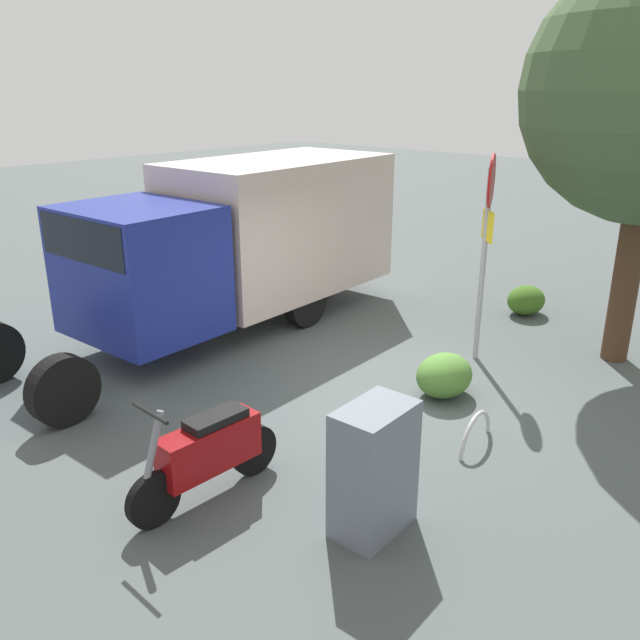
{
  "coord_description": "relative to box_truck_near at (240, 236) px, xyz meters",
  "views": [
    {
      "loc": [
        6.75,
        4.94,
        3.98
      ],
      "look_at": [
        0.42,
        -0.73,
        0.93
      ],
      "focal_mm": 36.88,
      "sensor_mm": 36.0,
      "label": 1
    }
  ],
  "objects": [
    {
      "name": "stop_sign",
      "position": [
        -1.33,
        3.88,
        0.5
      ],
      "size": [
        0.71,
        0.33,
        3.09
      ],
      "color": "#9E9EA3",
      "rests_on": "ground"
    },
    {
      "name": "box_truck_near",
      "position": [
        0.0,
        0.0,
        0.0
      ],
      "size": [
        7.54,
        2.5,
        2.77
      ],
      "rotation": [
        0.0,
        0.0,
        0.04
      ],
      "color": "black",
      "rests_on": "ground"
    },
    {
      "name": "motorcycle",
      "position": [
        3.73,
        3.67,
        -1.04
      ],
      "size": [
        1.81,
        0.55,
        1.2
      ],
      "rotation": [
        0.0,
        0.0,
        -0.03
      ],
      "color": "black",
      "rests_on": "ground"
    },
    {
      "name": "ground_plane",
      "position": [
        0.51,
        3.39,
        -1.56
      ],
      "size": [
        60.0,
        60.0,
        0.0
      ],
      "primitive_type": "plane",
      "color": "#4B5252"
    },
    {
      "name": "utility_cabinet",
      "position": [
        3.03,
        5.21,
        -0.92
      ],
      "size": [
        0.81,
        0.53,
        1.27
      ],
      "primitive_type": "cube",
      "rotation": [
        0.0,
        0.0,
        0.04
      ],
      "color": "slate",
      "rests_on": "ground"
    },
    {
      "name": "shrub_mid_verge",
      "position": [
        -3.77,
        3.52,
        -1.29
      ],
      "size": [
        0.78,
        0.64,
        0.53
      ],
      "primitive_type": "ellipsoid",
      "color": "#3B661E",
      "rests_on": "ground"
    },
    {
      "name": "bike_rack_hoop",
      "position": [
        1.03,
        5.18,
        -1.56
      ],
      "size": [
        0.85,
        0.15,
        0.85
      ],
      "primitive_type": "torus",
      "rotation": [
        1.57,
        0.0,
        0.11
      ],
      "color": "#B7B7BC",
      "rests_on": "ground"
    },
    {
      "name": "shrub_near_sign",
      "position": [
        0.13,
        4.2,
        -1.26
      ],
      "size": [
        0.86,
        0.7,
        0.58
      ],
      "primitive_type": "ellipsoid",
      "color": "#4D7F32",
      "rests_on": "ground"
    }
  ]
}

